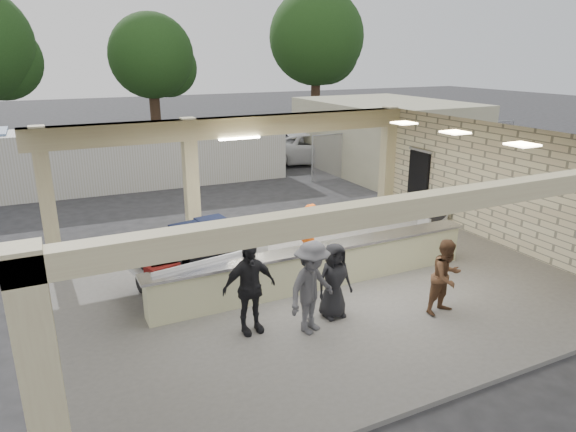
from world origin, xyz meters
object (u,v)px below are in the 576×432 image
car_dark (289,142)px  passenger_d (334,281)px  passenger_c (312,288)px  baggage_counter (319,267)px  luggage_cart (194,253)px  car_white_a (312,148)px  container_white (151,156)px  drum_fan (433,208)px  car_white_b (381,137)px  passenger_a (446,277)px  baggage_handler (309,238)px  passenger_b (249,288)px

car_dark → passenger_d: bearing=178.2°
passenger_c → baggage_counter: bearing=32.8°
luggage_cart → car_white_a: (9.56, 11.97, -0.20)m
container_white → car_white_a: bearing=9.4°
drum_fan → car_white_b: car_white_b is taller
drum_fan → passenger_c: size_ratio=0.59×
luggage_cart → passenger_a: 5.54m
drum_fan → car_dark: size_ratio=0.28×
baggage_counter → luggage_cart: luggage_cart is taller
drum_fan → passenger_a: size_ratio=0.68×
baggage_handler → passenger_c: 2.99m
passenger_c → container_white: size_ratio=0.16×
passenger_b → container_white: (0.89, 13.30, 0.20)m
baggage_handler → car_dark: 16.24m
container_white → passenger_c: bearing=-86.7°
drum_fan → passenger_b: size_ratio=0.59×
luggage_cart → baggage_handler: size_ratio=1.76×
car_white_b → container_white: container_white is taller
drum_fan → car_white_b: size_ratio=0.23×
passenger_c → car_dark: bearing=41.4°
luggage_cart → passenger_a: size_ratio=1.87×
passenger_b → passenger_c: 1.20m
luggage_cart → passenger_d: bearing=-58.5°
drum_fan → baggage_handler: baggage_handler is taller
luggage_cart → drum_fan: 8.16m
passenger_d → drum_fan: bearing=30.8°
luggage_cart → passenger_b: (0.41, -2.33, 0.05)m
drum_fan → passenger_c: bearing=-131.0°
passenger_c → passenger_d: bearing=1.8°
drum_fan → passenger_a: 5.89m
baggage_counter → passenger_d: size_ratio=5.13×
passenger_b → car_dark: passenger_b is taller
car_white_a → baggage_counter: bearing=166.3°
passenger_a → passenger_d: passenger_a is taller
car_white_b → car_dark: (-5.32, 1.22, -0.11)m
baggage_counter → car_white_b: car_white_b is taller
container_white → passenger_a: bearing=-75.4°
baggage_handler → passenger_c: size_ratio=0.92×
baggage_handler → passenger_c: (-1.37, -2.66, 0.07)m
baggage_counter → passenger_b: size_ratio=4.39×
drum_fan → car_white_a: size_ratio=0.20×
drum_fan → passenger_b: bearing=-137.9°
passenger_d → container_white: bearing=92.3°
luggage_cart → container_white: container_white is taller
car_white_b → baggage_counter: bearing=161.8°
baggage_counter → luggage_cart: (-2.64, 1.11, 0.40)m
baggage_counter → drum_fan: (5.43, 2.30, 0.10)m
car_dark → passenger_c: bearing=176.7°
passenger_b → car_white_b: size_ratio=0.39×
luggage_cart → car_white_a: bearing=41.6°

